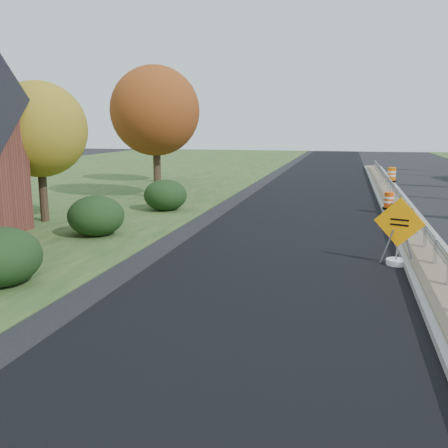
# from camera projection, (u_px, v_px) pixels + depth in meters

# --- Properties ---
(ground) EXTENTS (140.00, 140.00, 0.00)m
(ground) POSITION_uv_depth(u_px,v_px,m) (424.00, 254.00, 15.97)
(ground) COLOR black
(ground) RESTS_ON ground
(milled_overlay) EXTENTS (7.20, 120.00, 0.01)m
(milled_overlay) POSITION_uv_depth(u_px,v_px,m) (309.00, 203.00, 26.53)
(milled_overlay) COLOR black
(milled_overlay) RESTS_ON ground
(median) EXTENTS (1.60, 55.00, 0.23)m
(median) POSITION_uv_depth(u_px,v_px,m) (400.00, 211.00, 23.57)
(median) COLOR gray
(median) RESTS_ON ground
(guardrail) EXTENTS (0.10, 46.15, 0.72)m
(guardrail) POSITION_uv_depth(u_px,v_px,m) (399.00, 195.00, 24.41)
(guardrail) COLOR silver
(guardrail) RESTS_ON median
(hedge_south) EXTENTS (2.09, 2.09, 1.52)m
(hedge_south) POSITION_uv_depth(u_px,v_px,m) (0.00, 256.00, 12.68)
(hedge_south) COLOR black
(hedge_south) RESTS_ON ground
(hedge_mid) EXTENTS (2.09, 2.09, 1.52)m
(hedge_mid) POSITION_uv_depth(u_px,v_px,m) (96.00, 216.00, 18.52)
(hedge_mid) COLOR black
(hedge_mid) RESTS_ON ground
(hedge_north) EXTENTS (2.09, 2.09, 1.52)m
(hedge_north) POSITION_uv_depth(u_px,v_px,m) (165.00, 195.00, 24.12)
(hedge_north) COLOR black
(hedge_north) RESTS_ON ground
(tree_near_yellow) EXTENTS (3.96, 3.96, 5.88)m
(tree_near_yellow) POSITION_uv_depth(u_px,v_px,m) (39.00, 130.00, 20.65)
(tree_near_yellow) COLOR #473523
(tree_near_yellow) RESTS_ON ground
(tree_near_red) EXTENTS (4.95, 4.95, 7.35)m
(tree_near_red) POSITION_uv_depth(u_px,v_px,m) (155.00, 111.00, 27.62)
(tree_near_red) COLOR #473523
(tree_near_red) RESTS_ON ground
(tree_near_back) EXTENTS (4.29, 4.29, 6.37)m
(tree_near_back) POSITION_uv_depth(u_px,v_px,m) (157.00, 124.00, 36.07)
(tree_near_back) COLOR #473523
(tree_near_back) RESTS_ON ground
(caution_sign) EXTENTS (1.39, 0.61, 2.02)m
(caution_sign) POSITION_uv_depth(u_px,v_px,m) (398.00, 248.00, 14.58)
(caution_sign) COLOR white
(caution_sign) RESTS_ON ground
(barrel_median_mid) EXTENTS (0.53, 0.53, 0.78)m
(barrel_median_mid) POSITION_uv_depth(u_px,v_px,m) (389.00, 201.00, 23.28)
(barrel_median_mid) COLOR black
(barrel_median_mid) RESTS_ON median
(barrel_median_far) EXTENTS (0.68, 0.68, 1.00)m
(barrel_median_far) POSITION_uv_depth(u_px,v_px,m) (392.00, 175.00, 34.86)
(barrel_median_far) COLOR black
(barrel_median_far) RESTS_ON median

